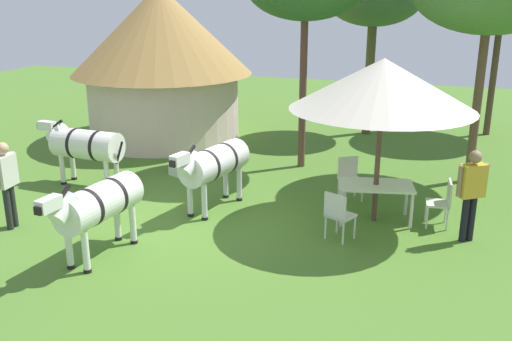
# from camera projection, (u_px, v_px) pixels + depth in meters

# --- Properties ---
(ground_plane) EXTENTS (36.00, 36.00, 0.00)m
(ground_plane) POSITION_uv_depth(u_px,v_px,m) (193.00, 219.00, 11.17)
(ground_plane) COLOR #4B7629
(thatched_hut) EXTENTS (5.16, 5.16, 4.37)m
(thatched_hut) POSITION_uv_depth(u_px,v_px,m) (162.00, 58.00, 16.40)
(thatched_hut) COLOR beige
(thatched_hut) RESTS_ON ground_plane
(shade_umbrella) EXTENTS (3.38, 3.38, 3.11)m
(shade_umbrella) POSITION_uv_depth(u_px,v_px,m) (383.00, 84.00, 10.30)
(shade_umbrella) COLOR brown
(shade_umbrella) RESTS_ON ground_plane
(patio_dining_table) EXTENTS (1.53, 1.08, 0.74)m
(patio_dining_table) POSITION_uv_depth(u_px,v_px,m) (376.00, 189.00, 10.91)
(patio_dining_table) COLOR silver
(patio_dining_table) RESTS_ON ground_plane
(patio_chair_near_hut) EXTENTS (0.60, 0.59, 0.90)m
(patio_chair_near_hut) POSITION_uv_depth(u_px,v_px,m) (349.00, 175.00, 12.08)
(patio_chair_near_hut) COLOR silver
(patio_chair_near_hut) RESTS_ON ground_plane
(patio_chair_near_lawn) EXTENTS (0.57, 0.56, 0.90)m
(patio_chair_near_lawn) POSITION_uv_depth(u_px,v_px,m) (338.00, 213.00, 10.08)
(patio_chair_near_lawn) COLOR silver
(patio_chair_near_lawn) RESTS_ON ground_plane
(patio_chair_west_end) EXTENTS (0.46, 0.48, 0.90)m
(patio_chair_west_end) POSITION_uv_depth(u_px,v_px,m) (443.00, 200.00, 10.69)
(patio_chair_west_end) COLOR silver
(patio_chair_west_end) RESTS_ON ground_plane
(guest_beside_umbrella) EXTENTS (0.51, 0.43, 1.67)m
(guest_beside_umbrella) POSITION_uv_depth(u_px,v_px,m) (472.00, 187.00, 9.92)
(guest_beside_umbrella) COLOR black
(guest_beside_umbrella) RESTS_ON ground_plane
(standing_watcher) EXTENTS (0.24, 0.59, 1.66)m
(standing_watcher) POSITION_uv_depth(u_px,v_px,m) (6.00, 177.00, 10.47)
(standing_watcher) COLOR #232525
(standing_watcher) RESTS_ON ground_plane
(striped_lounge_chair) EXTENTS (0.96, 0.82, 0.62)m
(striped_lounge_chair) POSITION_uv_depth(u_px,v_px,m) (187.00, 165.00, 13.67)
(striped_lounge_chair) COLOR #C64C36
(striped_lounge_chair) RESTS_ON ground_plane
(zebra_nearest_camera) EXTENTS (0.81, 2.26, 1.47)m
(zebra_nearest_camera) POSITION_uv_depth(u_px,v_px,m) (97.00, 204.00, 9.34)
(zebra_nearest_camera) COLOR silver
(zebra_nearest_camera) RESTS_ON ground_plane
(zebra_by_umbrella) EXTENTS (0.98, 2.27, 1.50)m
(zebra_by_umbrella) POSITION_uv_depth(u_px,v_px,m) (213.00, 164.00, 11.39)
(zebra_by_umbrella) COLOR silver
(zebra_by_umbrella) RESTS_ON ground_plane
(zebra_toward_hut) EXTENTS (2.28, 0.75, 1.47)m
(zebra_toward_hut) POSITION_uv_depth(u_px,v_px,m) (85.00, 145.00, 12.82)
(zebra_toward_hut) COLOR silver
(zebra_toward_hut) RESTS_ON ground_plane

